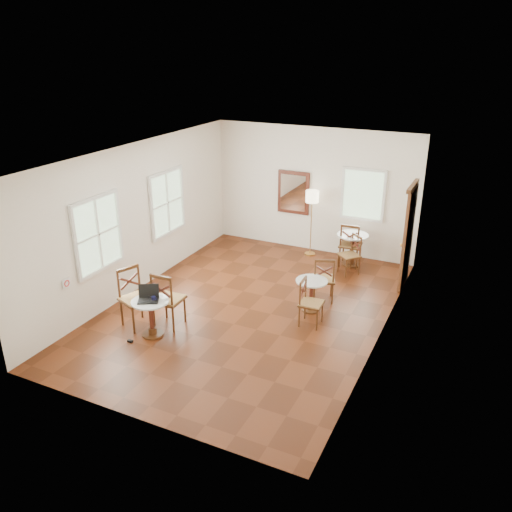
{
  "coord_description": "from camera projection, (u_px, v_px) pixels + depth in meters",
  "views": [
    {
      "loc": [
        3.95,
        -7.98,
        4.79
      ],
      "look_at": [
        0.0,
        0.3,
        1.0
      ],
      "focal_mm": 36.49,
      "sensor_mm": 36.0,
      "label": 1
    }
  ],
  "objects": [
    {
      "name": "mouse",
      "position": [
        155.0,
        299.0,
        8.93
      ],
      "size": [
        0.09,
        0.06,
        0.03
      ],
      "primitive_type": "ellipsoid",
      "rotation": [
        0.0,
        0.0,
        0.14
      ],
      "color": "black",
      "rests_on": "cafe_table_near"
    },
    {
      "name": "chair_back_b",
      "position": [
        350.0,
        255.0,
        11.45
      ],
      "size": [
        0.58,
        0.58,
        0.89
      ],
      "rotation": [
        0.0,
        0.0,
        -0.73
      ],
      "color": "#4F2B13",
      "rests_on": "ground"
    },
    {
      "name": "chair_near_b",
      "position": [
        135.0,
        298.0,
        9.31
      ],
      "size": [
        0.65,
        0.65,
        1.09
      ],
      "rotation": [
        0.0,
        0.0,
        1.19
      ],
      "color": "#4F2B13",
      "rests_on": "ground"
    },
    {
      "name": "cafe_table_back",
      "position": [
        352.0,
        246.0,
        11.86
      ],
      "size": [
        0.71,
        0.71,
        0.75
      ],
      "color": "#4F2B13",
      "rests_on": "ground"
    },
    {
      "name": "chair_near_a",
      "position": [
        168.0,
        299.0,
        9.28
      ],
      "size": [
        0.51,
        0.51,
        1.07
      ],
      "rotation": [
        0.0,
        0.0,
        3.18
      ],
      "color": "#4F2B13",
      "rests_on": "ground"
    },
    {
      "name": "water_glass",
      "position": [
        150.0,
        298.0,
        8.9
      ],
      "size": [
        0.06,
        0.06,
        0.09
      ],
      "primitive_type": "cylinder",
      "color": "white",
      "rests_on": "cafe_table_near"
    },
    {
      "name": "chair_back_a",
      "position": [
        350.0,
        245.0,
        11.82
      ],
      "size": [
        0.51,
        0.51,
        1.03
      ],
      "rotation": [
        0.0,
        0.0,
        3.21
      ],
      "color": "#4F2B13",
      "rests_on": "ground"
    },
    {
      "name": "floor_lamp",
      "position": [
        312.0,
        201.0,
        12.13
      ],
      "size": [
        0.31,
        0.31,
        1.59
      ],
      "color": "#BF8C3F",
      "rests_on": "ground"
    },
    {
      "name": "cafe_table_near",
      "position": [
        151.0,
        314.0,
        9.0
      ],
      "size": [
        0.64,
        0.64,
        0.68
      ],
      "color": "#4F2B13",
      "rests_on": "ground"
    },
    {
      "name": "room_shell",
      "position": [
        252.0,
        211.0,
        9.59
      ],
      "size": [
        5.02,
        7.02,
        3.01
      ],
      "color": "white",
      "rests_on": "ground"
    },
    {
      "name": "chair_mid_b",
      "position": [
        310.0,
        303.0,
        9.36
      ],
      "size": [
        0.42,
        0.42,
        0.88
      ],
      "rotation": [
        0.0,
        0.0,
        1.62
      ],
      "color": "#4F2B13",
      "rests_on": "ground"
    },
    {
      "name": "navy_mug",
      "position": [
        154.0,
        299.0,
        8.88
      ],
      "size": [
        0.11,
        0.07,
        0.08
      ],
      "color": "black",
      "rests_on": "cafe_table_near"
    },
    {
      "name": "cafe_table_mid",
      "position": [
        311.0,
        292.0,
        9.86
      ],
      "size": [
        0.6,
        0.6,
        0.64
      ],
      "color": "#4F2B13",
      "rests_on": "ground"
    },
    {
      "name": "laptop",
      "position": [
        148.0,
        296.0,
        8.92
      ],
      "size": [
        0.45,
        0.42,
        0.25
      ],
      "rotation": [
        0.0,
        0.0,
        0.51
      ],
      "color": "black",
      "rests_on": "cafe_table_near"
    },
    {
      "name": "power_adapter",
      "position": [
        130.0,
        341.0,
        8.95
      ],
      "size": [
        0.09,
        0.05,
        0.04
      ],
      "primitive_type": "cube",
      "color": "black",
      "rests_on": "ground"
    },
    {
      "name": "chair_mid_a",
      "position": [
        323.0,
        279.0,
        10.21
      ],
      "size": [
        0.57,
        0.57,
        0.95
      ],
      "rotation": [
        0.0,
        0.0,
        3.52
      ],
      "color": "#4F2B13",
      "rests_on": "ground"
    },
    {
      "name": "ground",
      "position": [
        249.0,
        309.0,
        10.06
      ],
      "size": [
        7.0,
        7.0,
        0.0
      ],
      "primitive_type": "plane",
      "color": "#55230E",
      "rests_on": "ground"
    }
  ]
}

